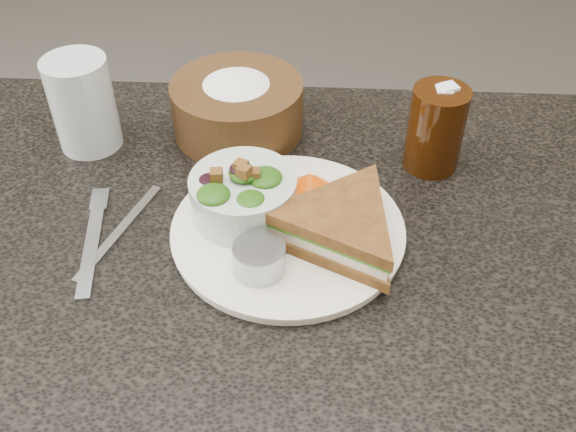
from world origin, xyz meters
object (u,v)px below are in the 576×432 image
(dining_table, at_px, (255,408))
(salad_bowl, at_px, (243,190))
(sandwich, at_px, (341,226))
(dressing_ramekin, at_px, (259,258))
(bread_basket, at_px, (237,99))
(cola_glass, at_px, (436,125))
(water_glass, at_px, (83,104))
(dinner_plate, at_px, (288,231))

(dining_table, distance_m, salad_bowl, 0.43)
(sandwich, height_order, dressing_ramekin, sandwich)
(bread_basket, bearing_deg, dining_table, -82.23)
(dressing_ramekin, xyz_separation_m, cola_glass, (0.21, 0.22, 0.03))
(sandwich, xyz_separation_m, cola_glass, (0.12, 0.17, 0.03))
(bread_basket, height_order, water_glass, water_glass)
(dinner_plate, height_order, sandwich, sandwich)
(sandwich, height_order, salad_bowl, salad_bowl)
(dinner_plate, bearing_deg, sandwich, -19.39)
(salad_bowl, bearing_deg, water_glass, 147.52)
(bread_basket, bearing_deg, water_glass, -168.31)
(cola_glass, height_order, water_glass, water_glass)
(salad_bowl, xyz_separation_m, bread_basket, (-0.03, 0.19, 0.00))
(dining_table, height_order, bread_basket, bread_basket)
(dinner_plate, distance_m, water_glass, 0.34)
(bread_basket, height_order, cola_glass, cola_glass)
(dinner_plate, bearing_deg, water_glass, 149.24)
(dining_table, relative_size, bread_basket, 5.43)
(dinner_plate, xyz_separation_m, salad_bowl, (-0.05, 0.02, 0.04))
(dining_table, bearing_deg, cola_glass, 34.29)
(dining_table, xyz_separation_m, dinner_plate, (0.05, 0.01, 0.38))
(dining_table, height_order, cola_glass, cola_glass)
(dinner_plate, bearing_deg, dressing_ramekin, -111.84)
(dining_table, xyz_separation_m, cola_glass, (0.24, 0.16, 0.44))
(dressing_ramekin, bearing_deg, sandwich, 28.23)
(salad_bowl, distance_m, water_glass, 0.28)
(dinner_plate, distance_m, cola_glass, 0.24)
(dinner_plate, distance_m, salad_bowl, 0.07)
(dinner_plate, height_order, water_glass, water_glass)
(salad_bowl, bearing_deg, dressing_ramekin, -73.90)
(dining_table, bearing_deg, dinner_plate, 14.06)
(sandwich, relative_size, bread_basket, 1.02)
(sandwich, bearing_deg, cola_glass, 80.00)
(dining_table, distance_m, dinner_plate, 0.38)
(sandwich, xyz_separation_m, salad_bowl, (-0.12, 0.04, 0.01))
(dining_table, relative_size, cola_glass, 7.90)
(dressing_ramekin, relative_size, water_glass, 0.45)
(dressing_ramekin, relative_size, bread_basket, 0.32)
(sandwich, relative_size, salad_bowl, 1.48)
(dressing_ramekin, distance_m, cola_glass, 0.31)
(salad_bowl, bearing_deg, cola_glass, 27.73)
(dinner_plate, height_order, cola_glass, cola_glass)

